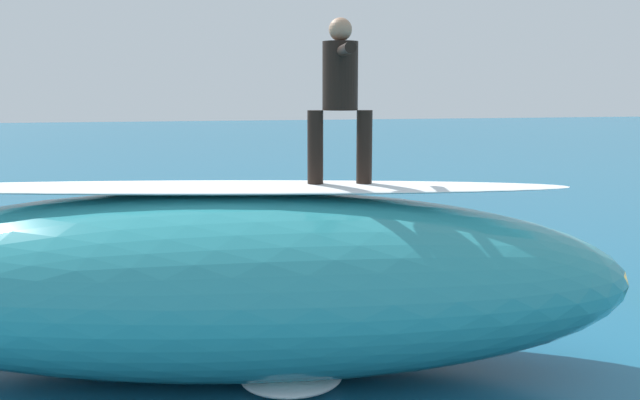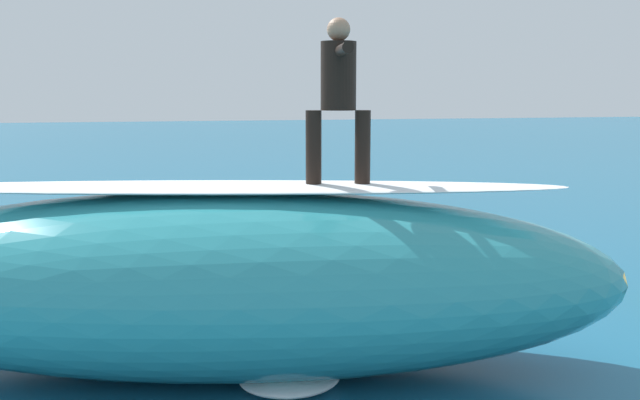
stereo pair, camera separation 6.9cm
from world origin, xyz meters
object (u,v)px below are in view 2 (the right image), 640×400
surfboard_paddling (309,259)px  surfer_paddling (311,250)px  surfer_riding (338,88)px  surfboard_riding (338,188)px

surfboard_paddling → surfer_paddling: 0.22m
surfer_riding → surfboard_paddling: surfer_riding is taller
surfer_paddling → surfer_riding: bearing=172.1°
surfer_riding → surfer_paddling: (-0.78, -4.60, -2.65)m
surfboard_riding → surfer_riding: surfer_riding is taller
surfboard_riding → surfboard_paddling: 5.14m
surfboard_paddling → surfer_paddling: (0.00, 0.13, 0.18)m
surfboard_riding → surfer_riding: size_ratio=1.18×
surfer_paddling → surfboard_paddling: bearing=-0.0°
surfboard_paddling → surfer_paddling: bearing=180.0°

